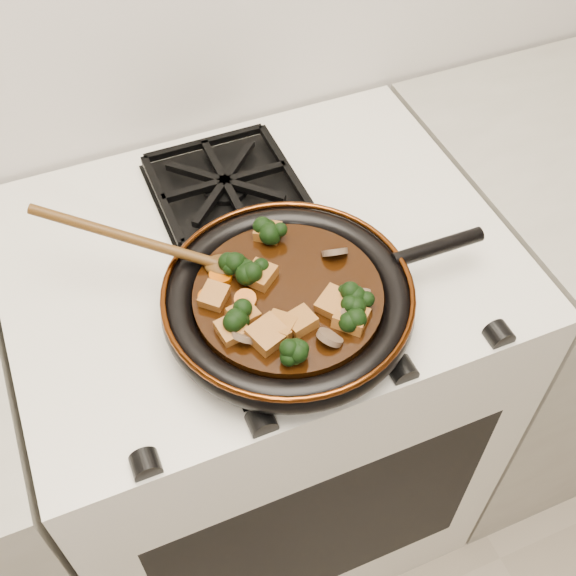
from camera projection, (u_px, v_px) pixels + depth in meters
name	position (u px, v px, depth m)	size (l,w,h in m)	color
stove	(264.00, 401.00, 1.45)	(0.76, 0.60, 0.90)	silver
burner_grate_front	(292.00, 312.00, 1.01)	(0.23, 0.23, 0.03)	black
burner_grate_back	(225.00, 186.00, 1.17)	(0.23, 0.23, 0.03)	black
skillet	(289.00, 300.00, 0.98)	(0.47, 0.35, 0.05)	black
braising_sauce	(288.00, 298.00, 0.98)	(0.26, 0.26, 0.02)	black
tofu_cube_0	(268.00, 232.00, 1.03)	(0.03, 0.03, 0.02)	#935A22
tofu_cube_1	(260.00, 275.00, 0.98)	(0.04, 0.04, 0.02)	#935A22
tofu_cube_2	(300.00, 322.00, 0.93)	(0.04, 0.03, 0.02)	#935A22
tofu_cube_3	(351.00, 318.00, 0.93)	(0.04, 0.04, 0.02)	#935A22
tofu_cube_4	(281.00, 327.00, 0.92)	(0.04, 0.04, 0.02)	#935A22
tofu_cube_5	(214.00, 297.00, 0.96)	(0.04, 0.03, 0.02)	#935A22
tofu_cube_6	(243.00, 316.00, 0.94)	(0.04, 0.03, 0.02)	#935A22
tofu_cube_7	(335.00, 304.00, 0.95)	(0.04, 0.04, 0.02)	#935A22
tofu_cube_8	(232.00, 330.00, 0.92)	(0.04, 0.04, 0.02)	#935A22
tofu_cube_9	(268.00, 335.00, 0.91)	(0.04, 0.04, 0.02)	#935A22
broccoli_floret_0	(351.00, 317.00, 0.93)	(0.06, 0.06, 0.05)	black
broccoli_floret_1	(237.00, 268.00, 0.98)	(0.06, 0.06, 0.05)	black
broccoli_floret_2	(296.00, 356.00, 0.89)	(0.06, 0.06, 0.05)	black
broccoli_floret_3	(237.00, 323.00, 0.92)	(0.06, 0.06, 0.06)	black
broccoli_floret_4	(271.00, 232.00, 1.03)	(0.06, 0.06, 0.05)	black
broccoli_floret_5	(256.00, 274.00, 0.98)	(0.06, 0.06, 0.05)	black
broccoli_floret_6	(354.00, 298.00, 0.95)	(0.06, 0.06, 0.05)	black
carrot_coin_0	(245.00, 299.00, 0.96)	(0.03, 0.03, 0.01)	#B54C05
carrot_coin_1	(208.00, 296.00, 0.96)	(0.03, 0.03, 0.01)	#B54C05
carrot_coin_2	(221.00, 276.00, 0.98)	(0.03, 0.03, 0.01)	#B54C05
carrot_coin_3	(351.00, 303.00, 0.95)	(0.03, 0.03, 0.01)	#B54C05
mushroom_slice_0	(330.00, 338.00, 0.91)	(0.04, 0.04, 0.01)	brown
mushroom_slice_1	(243.00, 336.00, 0.92)	(0.04, 0.04, 0.01)	brown
mushroom_slice_2	(351.00, 318.00, 0.93)	(0.04, 0.04, 0.01)	brown
mushroom_slice_3	(335.00, 252.00, 1.01)	(0.04, 0.04, 0.01)	brown
mushroom_slice_4	(359.00, 295.00, 0.96)	(0.03, 0.03, 0.01)	brown
wooden_spoon	(167.00, 249.00, 0.99)	(0.16, 0.11, 0.27)	#4E3010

